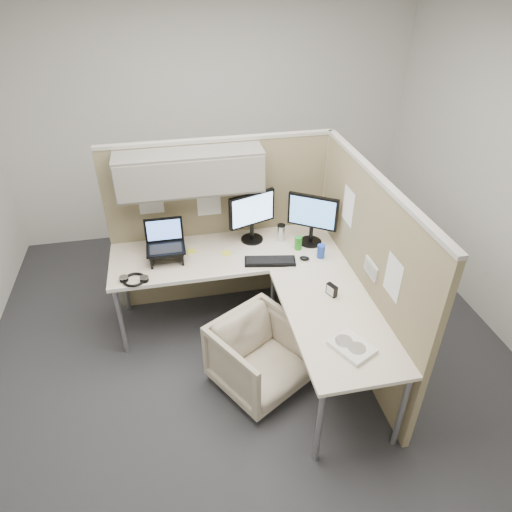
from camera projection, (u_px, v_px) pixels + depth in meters
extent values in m
plane|color=#2A2A2E|center=(251.00, 354.00, 3.97)|extent=(4.50, 4.50, 0.00)
cube|color=#8B7D5B|center=(221.00, 225.00, 4.23)|extent=(2.00, 0.05, 1.60)
cube|color=#A8A399|center=(217.00, 139.00, 3.78)|extent=(2.00, 0.06, 0.03)
cube|color=slate|center=(190.00, 171.00, 3.72)|extent=(1.20, 0.34, 0.34)
cube|color=gray|center=(192.00, 180.00, 3.58)|extent=(1.18, 0.01, 0.30)
plane|color=white|center=(150.00, 198.00, 3.92)|extent=(0.26, 0.00, 0.26)
plane|color=white|center=(209.00, 200.00, 4.04)|extent=(0.26, 0.00, 0.26)
cube|color=#8B7D5B|center=(364.00, 274.00, 3.59)|extent=(0.05, 2.00, 1.60)
cube|color=#A8A399|center=(380.00, 179.00, 3.13)|extent=(0.06, 2.00, 0.03)
cube|color=#A8A399|center=(323.00, 214.00, 4.40)|extent=(0.06, 0.06, 1.60)
cube|color=silver|center=(372.00, 269.00, 3.37)|extent=(0.02, 0.20, 0.12)
cube|color=gray|center=(370.00, 269.00, 3.37)|extent=(0.00, 0.16, 0.09)
plane|color=white|center=(348.00, 206.00, 3.69)|extent=(0.00, 0.26, 0.26)
plane|color=white|center=(393.00, 277.00, 3.05)|extent=(0.00, 0.26, 0.26)
cube|color=beige|center=(227.00, 253.00, 3.99)|extent=(2.00, 0.68, 0.03)
cube|color=beige|center=(335.00, 318.00, 3.29)|extent=(0.68, 1.30, 0.03)
cube|color=white|center=(233.00, 276.00, 3.71)|extent=(2.00, 0.02, 0.03)
cylinder|color=gray|center=(121.00, 321.00, 3.80)|extent=(0.04, 0.04, 0.70)
cylinder|color=gray|center=(123.00, 280.00, 4.27)|extent=(0.04, 0.04, 0.70)
cylinder|color=gray|center=(319.00, 426.00, 2.96)|extent=(0.04, 0.04, 0.70)
cylinder|color=gray|center=(402.00, 411.00, 3.06)|extent=(0.04, 0.04, 0.70)
cylinder|color=gray|center=(273.00, 301.00, 4.02)|extent=(0.04, 0.04, 0.70)
imported|color=#B2A38E|center=(260.00, 353.00, 3.53)|extent=(0.85, 0.83, 0.65)
cylinder|color=black|center=(252.00, 239.00, 4.14)|extent=(0.20, 0.20, 0.02)
cylinder|color=black|center=(252.00, 231.00, 4.09)|extent=(0.04, 0.04, 0.15)
cube|color=black|center=(252.00, 209.00, 3.97)|extent=(0.43, 0.18, 0.30)
cube|color=#92BEFC|center=(253.00, 210.00, 3.95)|extent=(0.38, 0.14, 0.26)
cylinder|color=black|center=(310.00, 242.00, 4.10)|extent=(0.20, 0.20, 0.02)
cylinder|color=black|center=(311.00, 234.00, 4.06)|extent=(0.04, 0.04, 0.15)
cube|color=black|center=(313.00, 212.00, 3.93)|extent=(0.39, 0.27, 0.30)
cube|color=#5CA4FB|center=(312.00, 213.00, 3.91)|extent=(0.34, 0.22, 0.26)
cube|color=black|center=(166.00, 250.00, 3.81)|extent=(0.28, 0.23, 0.01)
cube|color=black|center=(151.00, 257.00, 3.81)|extent=(0.02, 0.21, 0.11)
cube|color=black|center=(182.00, 254.00, 3.86)|extent=(0.02, 0.21, 0.11)
cube|color=black|center=(166.00, 249.00, 3.80)|extent=(0.32, 0.23, 0.02)
cube|color=black|center=(164.00, 229.00, 3.85)|extent=(0.32, 0.05, 0.21)
cube|color=#598CF2|center=(164.00, 230.00, 3.84)|extent=(0.28, 0.04, 0.17)
cube|color=black|center=(270.00, 261.00, 3.84)|extent=(0.45, 0.22, 0.02)
ellipsoid|color=black|center=(305.00, 258.00, 3.87)|extent=(0.10, 0.09, 0.03)
cylinder|color=silver|center=(281.00, 233.00, 4.11)|extent=(0.07, 0.07, 0.15)
cylinder|color=black|center=(281.00, 225.00, 4.06)|extent=(0.07, 0.07, 0.01)
cylinder|color=#1E3FA5|center=(321.00, 251.00, 3.88)|extent=(0.07, 0.07, 0.12)
cylinder|color=#268C1E|center=(298.00, 243.00, 3.99)|extent=(0.07, 0.07, 0.12)
cube|color=yellow|center=(191.00, 251.00, 3.98)|extent=(0.09, 0.09, 0.01)
cube|color=yellow|center=(226.00, 253.00, 3.96)|extent=(0.08, 0.08, 0.01)
torus|color=black|center=(134.00, 280.00, 3.62)|extent=(0.22, 0.22, 0.02)
cylinder|color=black|center=(124.00, 279.00, 3.62)|extent=(0.07, 0.07, 0.03)
cylinder|color=black|center=(144.00, 279.00, 3.62)|extent=(0.07, 0.07, 0.03)
cube|color=white|center=(352.00, 347.00, 3.01)|extent=(0.31, 0.33, 0.03)
cylinder|color=silver|center=(357.00, 348.00, 2.98)|extent=(0.12, 0.12, 0.00)
cylinder|color=silver|center=(344.00, 341.00, 3.03)|extent=(0.12, 0.12, 0.00)
cube|color=black|center=(332.00, 290.00, 3.46)|extent=(0.07, 0.10, 0.09)
cube|color=white|center=(330.00, 291.00, 3.45)|extent=(0.03, 0.07, 0.07)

